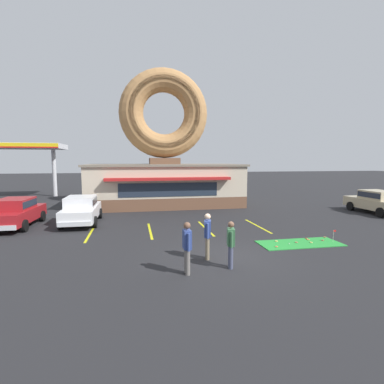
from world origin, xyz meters
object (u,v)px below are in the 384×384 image
car_red (16,211)px  pedestrian_blue_sweater_man (207,234)px  golf_ball (289,244)px  putting_flag_pin (334,233)px  car_white (81,209)px  pedestrian_hooded_kid (231,242)px  trash_bin (73,206)px  pedestrian_leather_jacket_man (187,245)px  car_champagne (377,201)px

car_red → pedestrian_blue_sweater_man: pedestrian_blue_sweater_man is taller
golf_ball → putting_flag_pin: (2.15, -0.06, 0.39)m
golf_ball → car_white: 11.60m
pedestrian_blue_sweater_man → pedestrian_hooded_kid: bearing=-62.5°
trash_bin → putting_flag_pin: bearing=-38.0°
golf_ball → trash_bin: bearing=137.1°
car_red → pedestrian_leather_jacket_man: pedestrian_leather_jacket_man is taller
golf_ball → pedestrian_hooded_kid: bearing=-147.3°
pedestrian_blue_sweater_man → pedestrian_leather_jacket_man: bearing=-127.3°
car_champagne → pedestrian_hooded_kid: size_ratio=2.82×
car_champagne → pedestrian_blue_sweater_man: 15.56m
putting_flag_pin → car_champagne: car_champagne is taller
pedestrian_blue_sweater_man → trash_bin: pedestrian_blue_sweater_man is taller
car_red → pedestrian_hooded_kid: size_ratio=2.86×
pedestrian_blue_sweater_man → pedestrian_hooded_kid: 1.20m
trash_bin → car_white: bearing=-72.4°
putting_flag_pin → car_white: car_white is taller
putting_flag_pin → car_champagne: (7.73, 6.02, 0.43)m
car_champagne → trash_bin: 21.09m
golf_ball → car_champagne: size_ratio=0.01×
car_red → car_white: bearing=4.4°
car_champagne → pedestrian_blue_sweater_man: bearing=-152.9°
pedestrian_hooded_kid → putting_flag_pin: bearing=21.0°
pedestrian_hooded_kid → pedestrian_leather_jacket_man: (-1.56, -0.26, 0.06)m
car_red → car_white: 3.39m
pedestrian_blue_sweater_man → pedestrian_leather_jacket_man: (-1.01, -1.33, -0.00)m
car_champagne → car_red: bearing=179.6°
car_red → trash_bin: bearing=60.5°
car_white → trash_bin: (-1.16, 3.66, -0.37)m
car_red → car_champagne: (22.90, -0.17, 0.00)m
pedestrian_leather_jacket_man → car_white: bearing=117.8°
golf_ball → pedestrian_leather_jacket_man: (-4.99, -2.46, 0.90)m
golf_ball → trash_bin: trash_bin is taller
golf_ball → pedestrian_hooded_kid: size_ratio=0.03×
car_champagne → car_white: bearing=178.7°
golf_ball → car_white: car_white is taller
putting_flag_pin → trash_bin: size_ratio=0.56×
car_red → car_champagne: size_ratio=1.01×
trash_bin → car_champagne: bearing=-11.2°
pedestrian_hooded_kid → trash_bin: pedestrian_hooded_kid is taller
golf_ball → putting_flag_pin: bearing=-1.6°
golf_ball → car_red: (-13.03, 6.13, 0.82)m
car_red → car_champagne: same height
golf_ball → pedestrian_blue_sweater_man: 4.23m
car_white → car_champagne: same height
pedestrian_blue_sweater_man → pedestrian_leather_jacket_man: size_ratio=1.00×
car_white → pedestrian_hooded_kid: 10.61m
pedestrian_blue_sweater_man → trash_bin: 13.12m
pedestrian_blue_sweater_man → pedestrian_hooded_kid: (0.55, -1.06, -0.07)m
car_red → car_champagne: bearing=-0.4°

